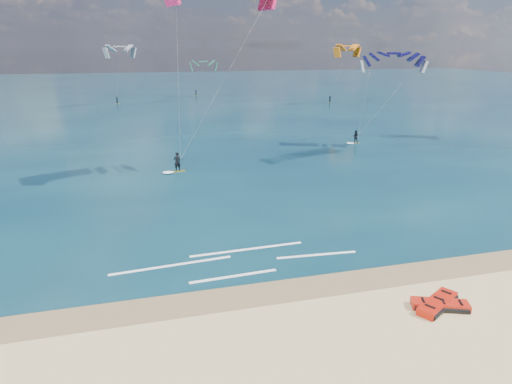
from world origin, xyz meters
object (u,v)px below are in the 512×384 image
at_px(kitesurfer_main, 199,66).
at_px(kitesurfer_far, 376,91).
at_px(packed_kite_mid, 440,308).
at_px(packed_kite_left, 437,307).

relative_size(kitesurfer_main, kitesurfer_far, 1.56).
bearing_deg(packed_kite_mid, packed_kite_left, 131.63).
height_order(packed_kite_left, kitesurfer_main, kitesurfer_main).
height_order(packed_kite_mid, kitesurfer_far, kitesurfer_far).
bearing_deg(kitesurfer_main, kitesurfer_far, 7.83).
xyz_separation_m(packed_kite_left, packed_kite_mid, (0.05, -0.13, 0.00)).
bearing_deg(packed_kite_mid, kitesurfer_main, 128.14).
relative_size(packed_kite_left, kitesurfer_far, 0.24).
distance_m(packed_kite_left, kitesurfer_main, 28.10).
distance_m(packed_kite_mid, kitesurfer_main, 28.23).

